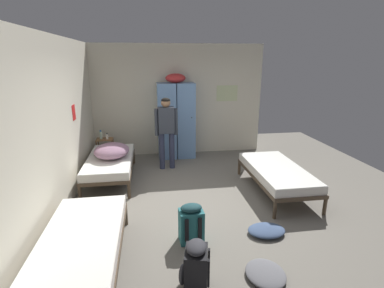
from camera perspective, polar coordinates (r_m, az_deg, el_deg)
ground_plane at (r=5.26m, az=0.44°, el=-10.81°), size 8.66×8.66×0.00m
room_backdrop at (r=5.95m, az=-12.81°, el=6.08°), size 4.35×5.47×2.76m
locker_bank at (r=7.23m, az=-3.12°, el=4.91°), size 0.90×0.55×2.07m
shelf_unit at (r=7.30m, az=-16.63°, el=-0.72°), size 0.38×0.30×0.57m
bed_left_front at (r=3.76m, az=-20.83°, el=-17.40°), size 0.90×1.90×0.49m
bed_right at (r=5.63m, az=16.27°, el=-5.39°), size 0.90×1.90×0.49m
bed_left_rear at (r=6.17m, az=-15.77°, el=-3.43°), size 0.90×1.90×0.49m
bedding_heap at (r=6.09m, az=-15.48°, el=-1.25°), size 0.69×0.84×0.27m
person_traveler at (r=6.42m, az=-5.05°, el=3.38°), size 0.51×0.22×1.60m
water_bottle at (r=7.24m, az=-17.44°, el=1.71°), size 0.06×0.06×0.21m
lotion_bottle at (r=7.17m, az=-16.31°, el=1.43°), size 0.06×0.06×0.15m
backpack_black at (r=3.39m, az=0.64°, el=-22.84°), size 0.38×0.36×0.55m
backpack_teal at (r=4.08m, az=-0.18°, el=-15.31°), size 0.34×0.35×0.55m
clothes_pile_grey at (r=3.74m, az=14.21°, el=-23.39°), size 0.45×0.51×0.08m
clothes_pile_denim at (r=4.46m, az=14.38°, el=-16.08°), size 0.54×0.40×0.10m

